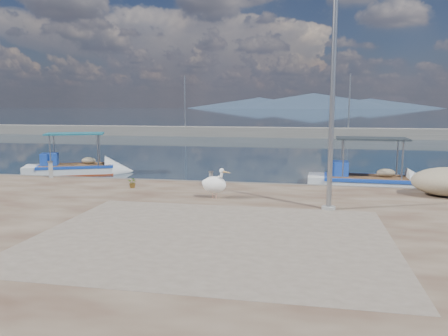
% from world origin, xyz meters
% --- Properties ---
extents(ground, '(1400.00, 1400.00, 0.00)m').
position_xyz_m(ground, '(0.00, 0.00, 0.00)').
color(ground, '#162635').
rests_on(ground, ground).
extents(quay, '(44.00, 22.00, 0.50)m').
position_xyz_m(quay, '(0.00, -6.00, 0.25)').
color(quay, '#472B1E').
rests_on(quay, ground).
extents(quay_patch, '(9.00, 7.00, 0.01)m').
position_xyz_m(quay_patch, '(1.00, -3.00, 0.50)').
color(quay_patch, gray).
rests_on(quay_patch, quay).
extents(breakwater, '(120.00, 2.20, 7.50)m').
position_xyz_m(breakwater, '(-0.00, 40.00, 0.60)').
color(breakwater, gray).
rests_on(breakwater, ground).
extents(mountains, '(370.00, 280.00, 22.00)m').
position_xyz_m(mountains, '(4.39, 650.00, 9.51)').
color(mountains, '#28384C').
rests_on(mountains, ground).
extents(boat_left, '(5.89, 3.94, 2.70)m').
position_xyz_m(boat_left, '(-9.49, 8.74, 0.21)').
color(boat_left, white).
rests_on(boat_left, ground).
extents(boat_right, '(5.81, 2.08, 2.76)m').
position_xyz_m(boat_right, '(6.17, 7.40, 0.22)').
color(boat_right, white).
rests_on(boat_right, ground).
extents(pelican, '(1.18, 0.79, 1.13)m').
position_xyz_m(pelican, '(0.09, 1.58, 1.03)').
color(pelican, tan).
rests_on(pelican, quay).
extents(lamp_post, '(0.44, 0.96, 7.00)m').
position_xyz_m(lamp_post, '(4.06, 0.67, 3.80)').
color(lamp_post, gray).
rests_on(lamp_post, quay).
extents(bollard_near, '(0.22, 0.22, 0.67)m').
position_xyz_m(bollard_near, '(-0.54, 3.75, 0.86)').
color(bollard_near, gray).
rests_on(bollard_near, quay).
extents(bollard_far, '(0.26, 0.26, 0.79)m').
position_xyz_m(bollard_far, '(-8.36, 4.60, 0.93)').
color(bollard_far, gray).
rests_on(bollard_far, quay).
extents(potted_plant, '(0.48, 0.45, 0.44)m').
position_xyz_m(potted_plant, '(-3.63, 2.96, 0.72)').
color(potted_plant, '#33722D').
rests_on(potted_plant, quay).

